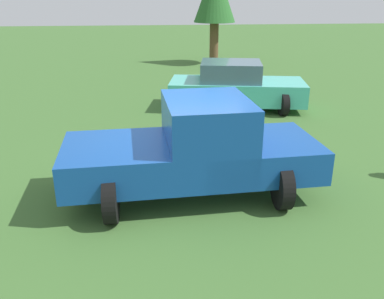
% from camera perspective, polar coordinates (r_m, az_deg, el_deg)
% --- Properties ---
extents(ground_plane, '(80.00, 80.00, 0.00)m').
position_cam_1_polar(ground_plane, '(8.16, -0.80, -5.09)').
color(ground_plane, '#3D662D').
extents(pickup_truck, '(2.52, 4.72, 1.82)m').
position_cam_1_polar(pickup_truck, '(7.51, 0.89, 0.38)').
color(pickup_truck, black).
rests_on(pickup_truck, ground_plane).
extents(sedan_near, '(2.68, 4.51, 1.50)m').
position_cam_1_polar(sedan_near, '(13.51, 6.03, 8.64)').
color(sedan_near, black).
rests_on(sedan_near, ground_plane).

